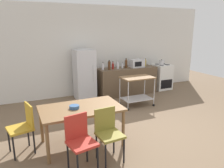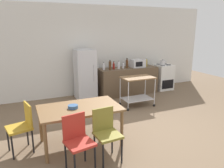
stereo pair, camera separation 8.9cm
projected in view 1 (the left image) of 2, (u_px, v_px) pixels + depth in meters
name	position (u px, v px, depth m)	size (l,w,h in m)	color
ground_plane	(147.00, 130.00, 4.75)	(12.00, 12.00, 0.00)	brown
back_wall	(95.00, 51.00, 7.20)	(8.40, 0.12, 2.90)	silver
kitchen_counter	(127.00, 81.00, 7.29)	(2.00, 0.64, 0.90)	brown
dining_table	(81.00, 111.00, 4.04)	(1.50, 0.90, 0.75)	brown
chair_red	(80.00, 139.00, 3.34)	(0.47, 0.47, 0.89)	#B72D23
chair_mustard	(24.00, 125.00, 3.81)	(0.48, 0.48, 0.89)	gold
chair_olive	(108.00, 131.00, 3.60)	(0.43, 0.43, 0.89)	olive
stove_oven	(162.00, 77.00, 7.89)	(0.60, 0.61, 0.92)	white
refrigerator	(84.00, 75.00, 6.71)	(0.60, 0.63, 1.55)	silver
kitchen_cart	(137.00, 87.00, 6.11)	(0.91, 0.57, 0.85)	brown
bottle_hot_sauce	(103.00, 67.00, 6.79)	(0.08, 0.08, 0.24)	silver
bottle_olive_oil	(109.00, 66.00, 6.79)	(0.08, 0.08, 0.30)	#4C2D19
bottle_sparkling_water	(113.00, 66.00, 6.89)	(0.07, 0.07, 0.25)	maroon
bottle_soda	(118.00, 66.00, 6.95)	(0.07, 0.07, 0.26)	silver
bottle_soy_sauce	(122.00, 66.00, 7.06)	(0.06, 0.06, 0.20)	silver
bottle_vinegar	(126.00, 64.00, 7.11)	(0.08, 0.08, 0.32)	#4C2D19
microwave	(137.00, 63.00, 7.25)	(0.46, 0.35, 0.26)	silver
bottle_wine	(145.00, 63.00, 7.49)	(0.06, 0.06, 0.26)	gold
fruit_bowl	(74.00, 107.00, 3.95)	(0.18, 0.18, 0.06)	#33598C
kettle	(161.00, 62.00, 7.61)	(0.24, 0.17, 0.19)	silver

